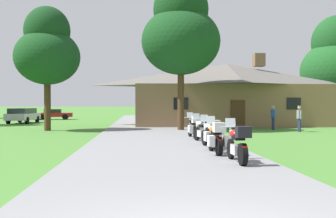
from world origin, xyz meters
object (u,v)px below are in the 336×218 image
at_px(motorcycle_white_fourth_in_row, 202,130).
at_px(tree_left_near, 47,49).
at_px(parked_silver_suv_far_left, 23,115).
at_px(motorcycle_black_farthest_in_row, 194,127).
at_px(motorcycle_red_nearest_to_camera, 238,144).
at_px(tree_by_lodge_front, 181,32).
at_px(bystander_blue_shirt_beside_signpost, 273,116).
at_px(motorcycle_white_third_in_row, 211,134).
at_px(parked_red_sedan_far_left, 54,114).
at_px(motorcycle_orange_second_in_row, 216,138).
at_px(bystander_gray_shirt_near_lodge, 299,117).

height_order(motorcycle_white_fourth_in_row, tree_left_near, tree_left_near).
bearing_deg(parked_silver_suv_far_left, motorcycle_black_farthest_in_row, -48.83).
xyz_separation_m(motorcycle_red_nearest_to_camera, tree_by_lodge_front, (-0.15, 15.68, 6.03)).
bearing_deg(bystander_blue_shirt_beside_signpost, motorcycle_white_third_in_row, 146.85).
xyz_separation_m(tree_left_near, parked_red_sedan_far_left, (-3.67, 19.92, -4.83)).
height_order(motorcycle_orange_second_in_row, motorcycle_black_farthest_in_row, same).
bearing_deg(motorcycle_white_fourth_in_row, bystander_blue_shirt_beside_signpost, 45.91).
bearing_deg(motorcycle_white_fourth_in_row, bystander_gray_shirt_near_lodge, 34.64).
distance_m(tree_left_near, parked_silver_suv_far_left, 12.90).
relative_size(motorcycle_white_third_in_row, motorcycle_white_fourth_in_row, 1.00).
height_order(motorcycle_black_farthest_in_row, tree_by_lodge_front, tree_by_lodge_front).
bearing_deg(motorcycle_orange_second_in_row, motorcycle_white_fourth_in_row, 86.56).
bearing_deg(tree_left_near, motorcycle_red_nearest_to_camera, -60.71).
xyz_separation_m(parked_silver_suv_far_left, parked_red_sedan_far_left, (1.01, 8.86, -0.13)).
distance_m(motorcycle_orange_second_in_row, bystander_blue_shirt_beside_signpost, 15.30).
bearing_deg(bystander_blue_shirt_beside_signpost, parked_red_sedan_far_left, 38.79).
relative_size(bystander_gray_shirt_near_lodge, tree_by_lodge_front, 0.17).
relative_size(motorcycle_red_nearest_to_camera, motorcycle_white_third_in_row, 1.00).
height_order(bystander_gray_shirt_near_lodge, tree_by_lodge_front, tree_by_lodge_front).
bearing_deg(motorcycle_white_third_in_row, bystander_gray_shirt_near_lodge, 46.84).
relative_size(tree_left_near, tree_by_lodge_front, 0.83).
bearing_deg(parked_red_sedan_far_left, tree_by_lodge_front, -154.76).
relative_size(motorcycle_black_farthest_in_row, tree_left_near, 0.25).
height_order(motorcycle_black_farthest_in_row, tree_left_near, tree_left_near).
bearing_deg(tree_left_near, parked_silver_suv_far_left, 112.90).
height_order(bystander_gray_shirt_near_lodge, parked_red_sedan_far_left, bystander_gray_shirt_near_lodge).
relative_size(motorcycle_white_third_in_row, tree_left_near, 0.25).
xyz_separation_m(motorcycle_orange_second_in_row, tree_by_lodge_front, (0.09, 13.48, 6.04)).
bearing_deg(motorcycle_red_nearest_to_camera, tree_by_lodge_front, 89.54).
xyz_separation_m(motorcycle_white_third_in_row, motorcycle_white_fourth_in_row, (0.04, 2.50, 0.01)).
xyz_separation_m(motorcycle_white_fourth_in_row, bystander_blue_shirt_beside_signpost, (6.37, 9.32, 0.33)).
distance_m(motorcycle_white_fourth_in_row, bystander_gray_shirt_near_lodge, 10.37).
bearing_deg(parked_red_sedan_far_left, motorcycle_black_farthest_in_row, -161.47).
bearing_deg(tree_by_lodge_front, motorcycle_white_fourth_in_row, -89.34).
bearing_deg(parked_silver_suv_far_left, motorcycle_white_fourth_in_row, -51.81).
distance_m(motorcycle_white_fourth_in_row, motorcycle_black_farthest_in_row, 2.29).
distance_m(parked_silver_suv_far_left, parked_red_sedan_far_left, 8.92).
bearing_deg(motorcycle_black_farthest_in_row, motorcycle_red_nearest_to_camera, -93.99).
height_order(motorcycle_white_third_in_row, tree_left_near, tree_left_near).
relative_size(bystander_gray_shirt_near_lodge, bystander_blue_shirt_beside_signpost, 1.00).
xyz_separation_m(motorcycle_orange_second_in_row, motorcycle_black_farthest_in_row, (0.10, 6.78, 0.00)).
xyz_separation_m(tree_by_lodge_front, parked_red_sedan_far_left, (-12.65, 20.52, -6.00)).
height_order(motorcycle_orange_second_in_row, parked_silver_suv_far_left, parked_silver_suv_far_left).
relative_size(motorcycle_red_nearest_to_camera, motorcycle_white_fourth_in_row, 1.00).
relative_size(motorcycle_orange_second_in_row, bystander_gray_shirt_near_lodge, 1.24).
distance_m(motorcycle_red_nearest_to_camera, tree_by_lodge_front, 16.80).
xyz_separation_m(motorcycle_black_farthest_in_row, tree_by_lodge_front, (-0.01, 6.70, 6.04)).
bearing_deg(motorcycle_orange_second_in_row, motorcycle_red_nearest_to_camera, -84.70).
bearing_deg(bystander_gray_shirt_near_lodge, motorcycle_orange_second_in_row, -34.54).
distance_m(motorcycle_white_fourth_in_row, parked_silver_suv_far_left, 24.81).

